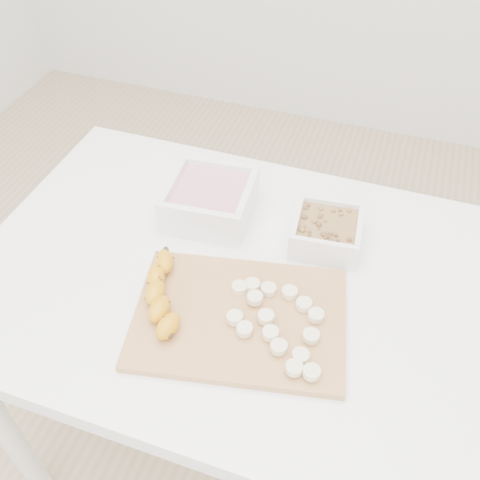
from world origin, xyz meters
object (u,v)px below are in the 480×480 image
(bowl_granola, at_px, (326,231))
(banana, at_px, (162,295))
(table, at_px, (235,304))
(cutting_board, at_px, (240,318))
(bowl_yogurt, at_px, (210,199))

(bowl_granola, distance_m, banana, 0.34)
(table, bearing_deg, banana, -129.34)
(bowl_granola, height_order, banana, bowl_granola)
(cutting_board, xyz_separation_m, banana, (-0.14, -0.01, 0.02))
(bowl_yogurt, relative_size, cutting_board, 0.50)
(table, bearing_deg, bowl_yogurt, 126.47)
(table, bearing_deg, bowl_granola, 43.48)
(banana, bearing_deg, bowl_granola, 30.97)
(bowl_yogurt, xyz_separation_m, bowl_granola, (0.25, -0.00, -0.01))
(bowl_granola, bearing_deg, banana, -133.44)
(table, xyz_separation_m, banana, (-0.09, -0.11, 0.13))
(bowl_yogurt, relative_size, bowl_granola, 1.28)
(bowl_yogurt, xyz_separation_m, cutting_board, (0.15, -0.24, -0.03))
(bowl_granola, bearing_deg, bowl_yogurt, 178.99)
(banana, bearing_deg, bowl_yogurt, 76.60)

